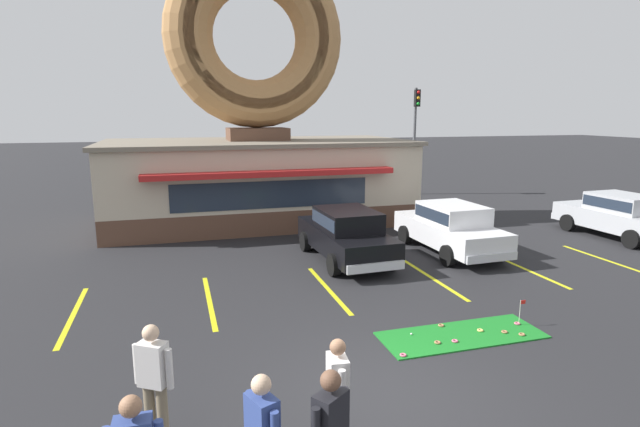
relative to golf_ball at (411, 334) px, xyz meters
name	(u,v)px	position (x,y,z in m)	size (l,w,h in m)	color
ground_plane	(383,397)	(-1.43, -1.87, -0.05)	(160.00, 160.00, 0.00)	#232326
donut_shop_building	(257,131)	(-1.07, 12.07, 3.69)	(12.30, 6.75, 10.96)	brown
putting_mat	(461,335)	(0.99, -0.27, -0.04)	(3.37, 1.22, 0.03)	#197523
mini_donut_near_left	(455,341)	(0.68, -0.52, 0.00)	(0.13, 0.13, 0.04)	#D8667F
mini_donut_near_right	(403,355)	(-0.55, -0.77, 0.00)	(0.13, 0.13, 0.04)	#D8667F
mini_donut_mid_left	(504,332)	(1.88, -0.44, 0.00)	(0.13, 0.13, 0.04)	#A5724C
mini_donut_mid_centre	(437,342)	(0.32, -0.48, 0.00)	(0.13, 0.13, 0.04)	#A5724C
mini_donut_mid_right	(517,323)	(2.41, -0.16, 0.00)	(0.13, 0.13, 0.04)	#D8667F
mini_donut_far_left	(522,334)	(2.15, -0.64, 0.00)	(0.13, 0.13, 0.04)	#A5724C
mini_donut_far_centre	(480,330)	(1.45, -0.24, 0.00)	(0.13, 0.13, 0.04)	#E5C666
mini_donut_far_right	(441,325)	(0.80, 0.21, 0.00)	(0.13, 0.13, 0.04)	#A5724C
golf_ball	(411,334)	(0.00, 0.00, 0.00)	(0.04, 0.04, 0.04)	white
putting_flag_pin	(522,306)	(2.46, -0.19, 0.39)	(0.13, 0.01, 0.55)	silver
car_silver	(619,214)	(10.94, 5.37, 0.82)	(2.12, 4.62, 1.60)	#B2B5BA
car_black	(346,233)	(0.50, 5.45, 0.82)	(2.11, 4.62, 1.60)	black
car_white	(450,226)	(4.03, 5.35, 0.82)	(2.07, 4.61, 1.60)	silver
pedestrian_hooded_kid	(154,377)	(-4.86, -1.99, 0.89)	(0.52, 0.41, 1.70)	#7F7056
pedestrian_clipboard_woman	(337,391)	(-2.55, -2.91, 0.84)	(0.28, 0.59, 1.61)	#7F7056
trash_bin	(406,212)	(4.51, 9.54, 0.45)	(0.57, 0.57, 0.97)	#232833
traffic_light_pole	(415,127)	(8.32, 16.47, 3.66)	(0.28, 0.47, 5.80)	#595B60
parking_stripe_far_left	(73,315)	(-6.80, 3.13, -0.05)	(0.12, 3.60, 0.01)	yellow
parking_stripe_left	(209,301)	(-3.80, 3.13, -0.05)	(0.12, 3.60, 0.01)	yellow
parking_stripe_mid_left	(328,289)	(-0.80, 3.13, -0.05)	(0.12, 3.60, 0.01)	yellow
parking_stripe_centre	(432,278)	(2.20, 3.13, -0.05)	(0.12, 3.60, 0.01)	yellow
parking_stripe_mid_right	(525,269)	(5.20, 3.13, -0.05)	(0.12, 3.60, 0.01)	yellow
parking_stripe_right	(607,260)	(8.20, 3.13, -0.05)	(0.12, 3.60, 0.01)	yellow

